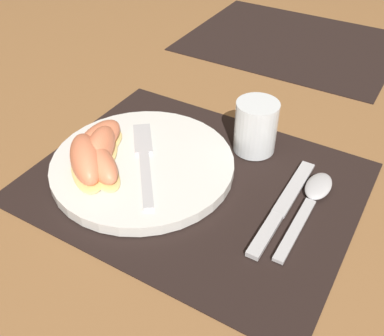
# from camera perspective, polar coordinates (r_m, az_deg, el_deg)

# --- Properties ---
(ground_plane) EXTENTS (3.00, 3.00, 0.00)m
(ground_plane) POSITION_cam_1_polar(r_m,az_deg,el_deg) (0.64, 0.26, -1.85)
(ground_plane) COLOR olive
(placemat) EXTENTS (0.45, 0.36, 0.00)m
(placemat) POSITION_cam_1_polar(r_m,az_deg,el_deg) (0.64, 0.26, -1.71)
(placemat) COLOR black
(placemat) RESTS_ON ground_plane
(placemat_far) EXTENTS (0.45, 0.36, 0.00)m
(placemat_far) POSITION_cam_1_polar(r_m,az_deg,el_deg) (1.07, 12.46, 15.41)
(placemat_far) COLOR black
(placemat_far) RESTS_ON ground_plane
(plate) EXTENTS (0.27, 0.27, 0.02)m
(plate) POSITION_cam_1_polar(r_m,az_deg,el_deg) (0.66, -6.27, 0.40)
(plate) COLOR white
(plate) RESTS_ON placemat
(juice_glass) EXTENTS (0.06, 0.06, 0.08)m
(juice_glass) POSITION_cam_1_polar(r_m,az_deg,el_deg) (0.69, 8.07, 4.89)
(juice_glass) COLOR silver
(juice_glass) RESTS_ON placemat
(knife) EXTENTS (0.02, 0.20, 0.01)m
(knife) POSITION_cam_1_polar(r_m,az_deg,el_deg) (0.61, 11.33, -4.96)
(knife) COLOR #BCBCC1
(knife) RESTS_ON placemat
(spoon) EXTENTS (0.03, 0.18, 0.01)m
(spoon) POSITION_cam_1_polar(r_m,az_deg,el_deg) (0.63, 15.08, -3.54)
(spoon) COLOR #BCBCC1
(spoon) RESTS_ON placemat
(fork) EXTENTS (0.13, 0.16, 0.00)m
(fork) POSITION_cam_1_polar(r_m,az_deg,el_deg) (0.66, -6.09, 1.51)
(fork) COLOR #BCBCC1
(fork) RESTS_ON plate
(citrus_wedge_0) EXTENTS (0.06, 0.10, 0.04)m
(citrus_wedge_0) POSITION_cam_1_polar(r_m,az_deg,el_deg) (0.68, -11.77, 3.40)
(citrus_wedge_0) COLOR #F4DB84
(citrus_wedge_0) RESTS_ON plate
(citrus_wedge_1) EXTENTS (0.08, 0.10, 0.04)m
(citrus_wedge_1) POSITION_cam_1_polar(r_m,az_deg,el_deg) (0.65, -11.57, 2.32)
(citrus_wedge_1) COLOR #F4DB84
(citrus_wedge_1) RESTS_ON plate
(citrus_wedge_2) EXTENTS (0.11, 0.11, 0.05)m
(citrus_wedge_2) POSITION_cam_1_polar(r_m,az_deg,el_deg) (0.63, -13.25, 0.93)
(citrus_wedge_2) COLOR #F4DB84
(citrus_wedge_2) RESTS_ON plate
(citrus_wedge_3) EXTENTS (0.11, 0.09, 0.04)m
(citrus_wedge_3) POSITION_cam_1_polar(r_m,az_deg,el_deg) (0.63, -11.85, 0.71)
(citrus_wedge_3) COLOR #F4DB84
(citrus_wedge_3) RESTS_ON plate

